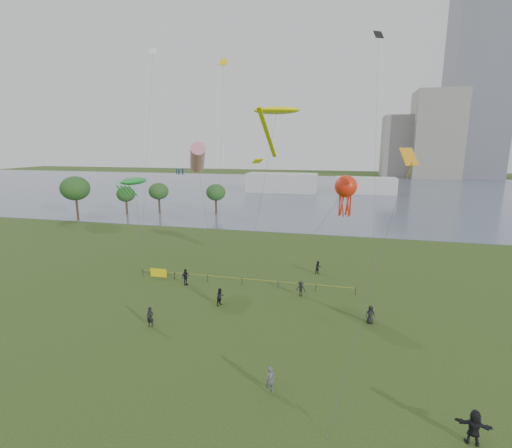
% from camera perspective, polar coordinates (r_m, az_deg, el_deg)
% --- Properties ---
extents(ground_plane, '(400.00, 400.00, 0.00)m').
position_cam_1_polar(ground_plane, '(27.62, -5.20, -20.94)').
color(ground_plane, '#233A12').
extents(lake, '(400.00, 120.00, 0.08)m').
position_cam_1_polar(lake, '(123.01, 9.89, 4.98)').
color(lake, slate).
rests_on(lake, ground_plane).
extents(tower, '(24.00, 24.00, 120.00)m').
position_cam_1_polar(tower, '(202.51, 31.52, 23.33)').
color(tower, slate).
rests_on(tower, ground_plane).
extents(building_mid, '(20.00, 20.00, 38.00)m').
position_cam_1_polar(building_mid, '(187.84, 25.92, 12.20)').
color(building_mid, gray).
rests_on(building_mid, ground_plane).
extents(building_low, '(16.00, 18.00, 28.00)m').
position_cam_1_polar(building_low, '(191.40, 21.24, 11.06)').
color(building_low, gray).
rests_on(building_low, ground_plane).
extents(pavilion_left, '(22.00, 8.00, 6.00)m').
position_cam_1_polar(pavilion_left, '(119.10, 3.98, 6.34)').
color(pavilion_left, silver).
rests_on(pavilion_left, ground_plane).
extents(pavilion_right, '(18.00, 7.00, 5.00)m').
position_cam_1_polar(pavilion_right, '(120.67, 16.54, 5.71)').
color(pavilion_right, silver).
rests_on(pavilion_right, ground_plane).
extents(trees, '(29.99, 17.62, 8.84)m').
position_cam_1_polar(trees, '(82.32, -18.99, 4.85)').
color(trees, '#392719').
rests_on(trees, ground_plane).
extents(fence, '(24.07, 0.07, 1.05)m').
position_cam_1_polar(fence, '(42.86, -10.15, -7.81)').
color(fence, black).
rests_on(fence, ground_plane).
extents(kite_flyer, '(0.73, 0.65, 1.68)m').
position_cam_1_polar(kite_flyer, '(24.82, 2.23, -22.81)').
color(kite_flyer, '#54565B').
rests_on(kite_flyer, ground_plane).
extents(spectator_a, '(0.94, 1.02, 1.70)m').
position_cam_1_polar(spectator_a, '(36.09, -5.51, -11.09)').
color(spectator_a, black).
rests_on(spectator_a, ground_plane).
extents(spectator_b, '(1.08, 0.71, 1.56)m').
position_cam_1_polar(spectator_b, '(38.20, 6.89, -9.87)').
color(spectator_b, black).
rests_on(spectator_b, ground_plane).
extents(spectator_c, '(0.79, 1.16, 1.83)m').
position_cam_1_polar(spectator_c, '(41.45, -10.80, -8.01)').
color(spectator_c, black).
rests_on(spectator_c, ground_plane).
extents(spectator_d, '(0.87, 0.65, 1.60)m').
position_cam_1_polar(spectator_d, '(34.08, 17.18, -13.16)').
color(spectator_d, black).
rests_on(spectator_d, ground_plane).
extents(spectator_e, '(1.83, 0.82, 1.90)m').
position_cam_1_polar(spectator_e, '(24.24, 30.52, -25.34)').
color(spectator_e, black).
rests_on(spectator_e, ground_plane).
extents(spectator_f, '(0.65, 0.44, 1.75)m').
position_cam_1_polar(spectator_f, '(33.24, -15.96, -13.60)').
color(spectator_f, black).
rests_on(spectator_f, ground_plane).
extents(spectator_g, '(0.96, 0.94, 1.56)m').
position_cam_1_polar(spectator_g, '(44.74, 9.54, -6.62)').
color(spectator_g, black).
rests_on(spectator_g, ground_plane).
extents(kite_stingray, '(5.33, 9.91, 18.64)m').
position_cam_1_polar(kite_stingray, '(37.47, 3.14, 16.93)').
color(kite_stingray, '#3F3F42').
extents(kite_windsock, '(5.15, 5.11, 15.37)m').
position_cam_1_polar(kite_windsock, '(45.66, -9.00, 10.04)').
color(kite_windsock, '#3F3F42').
extents(kite_creature, '(4.90, 6.88, 11.06)m').
position_cam_1_polar(kite_creature, '(48.48, -18.36, 6.27)').
color(kite_creature, '#3F3F42').
extents(kite_octopus, '(8.19, 5.46, 12.19)m').
position_cam_1_polar(kite_octopus, '(36.68, 13.65, 5.54)').
color(kite_octopus, '#3F3F42').
extents(kite_delta, '(5.92, 15.42, 14.81)m').
position_cam_1_polar(kite_delta, '(31.18, 22.16, 8.31)').
color(kite_delta, '#3F3F42').
extents(small_kites, '(25.57, 5.68, 1.72)m').
position_cam_1_polar(small_kites, '(44.68, -1.92, 25.15)').
color(small_kites, white).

